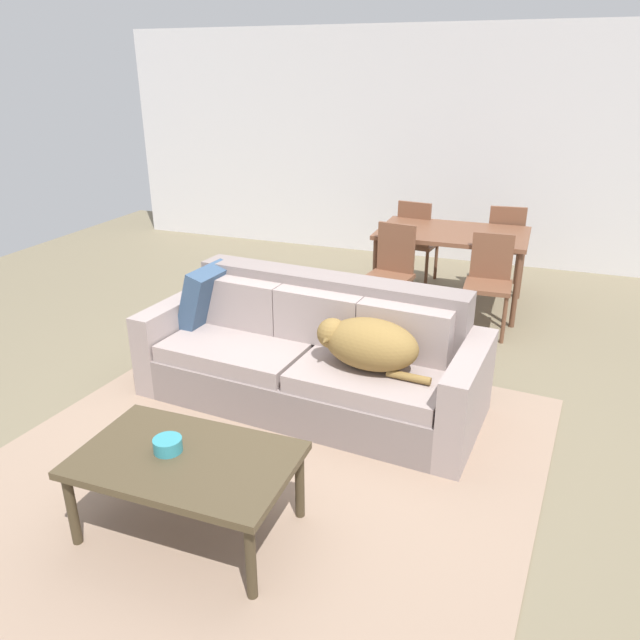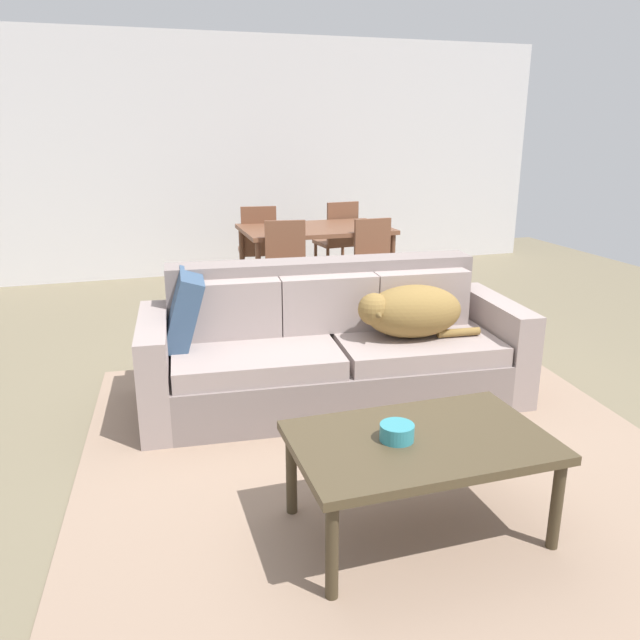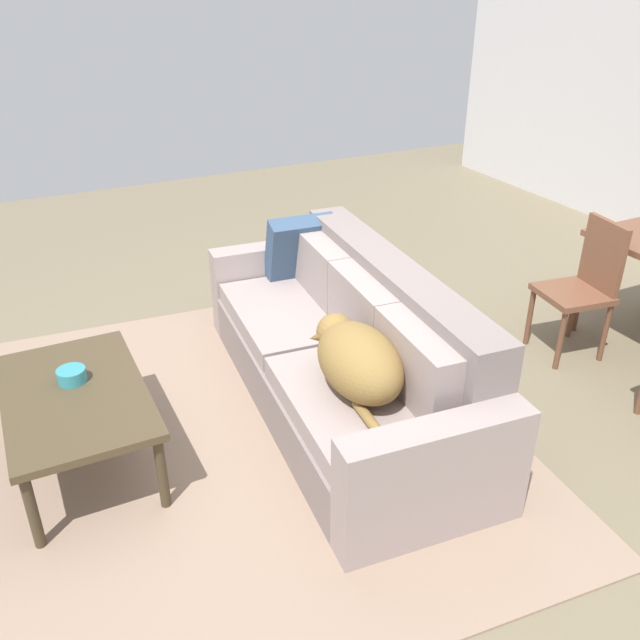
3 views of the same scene
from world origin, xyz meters
TOP-DOWN VIEW (x-y plane):
  - ground_plane at (0.00, 0.00)m, footprint 10.00×10.00m
  - back_partition at (0.00, 4.00)m, footprint 8.00×0.12m
  - area_rug at (0.01, -0.83)m, footprint 3.41×3.50m
  - couch at (0.01, 0.07)m, footprint 2.44×1.12m
  - dog_on_left_cushion at (0.46, -0.13)m, footprint 0.78×0.43m
  - throw_pillow_by_left_arm at (-0.90, 0.19)m, footprint 0.30×0.47m
  - coffee_table at (-0.09, -1.42)m, footprint 1.07×0.67m
  - bowl_on_coffee_table at (-0.19, -1.41)m, footprint 0.14×0.14m
  - dining_table at (0.60, 2.35)m, footprint 1.42×0.91m
  - dining_chair_near_left at (0.15, 1.73)m, footprint 0.45×0.45m
  - dining_chair_near_right at (1.03, 1.78)m, footprint 0.41×0.41m
  - dining_chair_far_left at (0.14, 2.87)m, footprint 0.45×0.45m
  - dining_chair_far_right at (1.06, 2.97)m, footprint 0.44×0.44m

SIDE VIEW (x-z plane):
  - ground_plane at x=0.00m, z-range 0.00..0.00m
  - area_rug at x=0.01m, z-range 0.00..0.01m
  - couch at x=0.01m, z-range -0.10..0.76m
  - coffee_table at x=-0.09m, z-range 0.18..0.63m
  - bowl_on_coffee_table at x=-0.19m, z-range 0.45..0.52m
  - dining_chair_near_right at x=1.03m, z-range 0.06..0.94m
  - dining_chair_near_left at x=0.15m, z-range 0.05..0.95m
  - dining_chair_far_left at x=0.14m, z-range 0.04..0.97m
  - dining_chair_far_right at x=1.06m, z-range 0.05..0.98m
  - dog_on_left_cushion at x=0.46m, z-range 0.43..0.76m
  - throw_pillow_by_left_arm at x=-0.90m, z-range 0.40..0.87m
  - dining_table at x=0.60m, z-range 0.31..1.06m
  - back_partition at x=0.00m, z-range 0.00..2.70m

